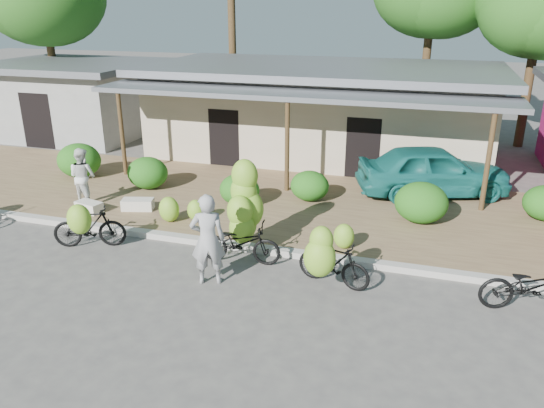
{
  "coord_description": "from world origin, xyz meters",
  "views": [
    {
      "loc": [
        4.07,
        -8.69,
        5.48
      ],
      "look_at": [
        0.76,
        2.1,
        1.2
      ],
      "focal_mm": 35.0,
      "sensor_mm": 36.0,
      "label": 1
    }
  ],
  "objects": [
    {
      "name": "hedge_3",
      "position": [
        0.87,
        5.45,
        0.56
      ],
      "size": [
        1.12,
        1.01,
        0.87
      ],
      "primitive_type": "ellipsoid",
      "color": "#235012",
      "rests_on": "sidewalk"
    },
    {
      "name": "curb",
      "position": [
        0.0,
        2.0,
        0.07
      ],
      "size": [
        60.0,
        0.25,
        0.15
      ],
      "primitive_type": "cube",
      "color": "#A8A399",
      "rests_on": "ground"
    },
    {
      "name": "shop_grey",
      "position": [
        -11.0,
        10.99,
        1.62
      ],
      "size": [
        7.0,
        6.0,
        3.15
      ],
      "color": "gray",
      "rests_on": "ground"
    },
    {
      "name": "vendor",
      "position": [
        -0.06,
        0.32,
        0.98
      ],
      "size": [
        0.84,
        0.69,
        1.96
      ],
      "primitive_type": "imported",
      "rotation": [
        0.0,
        0.0,
        3.5
      ],
      "color": "gray",
      "rests_on": "ground"
    },
    {
      "name": "bike_left",
      "position": [
        -3.43,
        0.98,
        0.6
      ],
      "size": [
        1.77,
        1.37,
        1.33
      ],
      "rotation": [
        0.0,
        0.0,
        1.93
      ],
      "color": "black",
      "rests_on": "ground"
    },
    {
      "name": "loose_banana_a",
      "position": [
        -2.27,
        2.8,
        0.46
      ],
      "size": [
        0.54,
        0.46,
        0.68
      ],
      "primitive_type": "ellipsoid",
      "color": "#90B52D",
      "rests_on": "sidewalk"
    },
    {
      "name": "bystander",
      "position": [
        -5.18,
        3.3,
        0.93
      ],
      "size": [
        0.88,
        0.73,
        1.63
      ],
      "primitive_type": "imported",
      "rotation": [
        0.0,
        0.0,
        2.99
      ],
      "color": "silver",
      "rests_on": "sidewalk"
    },
    {
      "name": "sack_near",
      "position": [
        -3.51,
        3.32,
        0.27
      ],
      "size": [
        0.93,
        0.61,
        0.3
      ],
      "primitive_type": "cube",
      "rotation": [
        0.0,
        0.0,
        0.27
      ],
      "color": "beige",
      "rests_on": "sidewalk"
    },
    {
      "name": "bike_center",
      "position": [
        0.2,
        1.63,
        0.89
      ],
      "size": [
        1.9,
        1.29,
        2.26
      ],
      "rotation": [
        0.0,
        0.0,
        1.67
      ],
      "color": "black",
      "rests_on": "ground"
    },
    {
      "name": "shop_main",
      "position": [
        0.0,
        10.93,
        1.72
      ],
      "size": [
        13.0,
        8.5,
        3.35
      ],
      "color": "#BEAB90",
      "rests_on": "ground"
    },
    {
      "name": "tree_near_right",
      "position": [
        7.31,
        14.61,
        5.37
      ],
      "size": [
        4.68,
        4.52,
        7.11
      ],
      "color": "#4C3B1E",
      "rests_on": "ground"
    },
    {
      "name": "sidewalk",
      "position": [
        0.0,
        5.0,
        0.06
      ],
      "size": [
        60.0,
        6.0,
        0.12
      ],
      "primitive_type": "cube",
      "color": "olive",
      "rests_on": "ground"
    },
    {
      "name": "hedge_4",
      "position": [
        4.0,
        4.71,
        0.65
      ],
      "size": [
        1.37,
        1.23,
        1.07
      ],
      "primitive_type": "ellipsoid",
      "color": "#235012",
      "rests_on": "sidewalk"
    },
    {
      "name": "teal_van",
      "position": [
        4.23,
        7.0,
        0.87
      ],
      "size": [
        4.74,
        3.16,
        1.5
      ],
      "primitive_type": "imported",
      "rotation": [
        0.0,
        0.0,
        1.92
      ],
      "color": "#176863",
      "rests_on": "sidewalk"
    },
    {
      "name": "sack_far",
      "position": [
        -4.71,
        2.79,
        0.26
      ],
      "size": [
        0.82,
        0.55,
        0.28
      ],
      "primitive_type": "cube",
      "rotation": [
        0.0,
        0.0,
        -0.24
      ],
      "color": "beige",
      "rests_on": "sidewalk"
    },
    {
      "name": "hedge_1",
      "position": [
        -4.14,
        5.04,
        0.61
      ],
      "size": [
        1.25,
        1.13,
        0.98
      ],
      "primitive_type": "ellipsoid",
      "color": "#235012",
      "rests_on": "sidewalk"
    },
    {
      "name": "loose_banana_c",
      "position": [
        2.37,
        2.54,
        0.42
      ],
      "size": [
        0.48,
        0.41,
        0.6
      ],
      "primitive_type": "ellipsoid",
      "color": "#90B52D",
      "rests_on": "sidewalk"
    },
    {
      "name": "hedge_0",
      "position": [
        -6.86,
        5.41,
        0.68
      ],
      "size": [
        1.43,
        1.29,
        1.12
      ],
      "primitive_type": "ellipsoid",
      "color": "#235012",
      "rests_on": "sidewalk"
    },
    {
      "name": "bike_right",
      "position": [
        2.37,
        0.77,
        0.66
      ],
      "size": [
        1.68,
        1.33,
        1.53
      ],
      "rotation": [
        0.0,
        0.0,
        1.31
      ],
      "color": "black",
      "rests_on": "ground"
    },
    {
      "name": "bike_far_right",
      "position": [
        6.18,
        1.12,
        0.51
      ],
      "size": [
        2.03,
        1.08,
        1.01
      ],
      "rotation": [
        0.0,
        0.0,
        1.79
      ],
      "color": "black",
      "rests_on": "ground"
    },
    {
      "name": "ground",
      "position": [
        0.0,
        0.0,
        0.0
      ],
      "size": [
        100.0,
        100.0,
        0.0
      ],
      "primitive_type": "plane",
      "color": "#4D4A47",
      "rests_on": "ground"
    },
    {
      "name": "hedge_2",
      "position": [
        -0.95,
        4.52,
        0.56
      ],
      "size": [
        1.14,
        1.03,
        0.89
      ],
      "primitive_type": "ellipsoid",
      "color": "#235012",
      "rests_on": "sidewalk"
    },
    {
      "name": "loose_banana_b",
      "position": [
        -1.63,
        3.06,
        0.41
      ],
      "size": [
        0.46,
        0.39,
        0.58
      ],
      "primitive_type": "ellipsoid",
      "color": "#90B52D",
      "rests_on": "sidewalk"
    }
  ]
}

